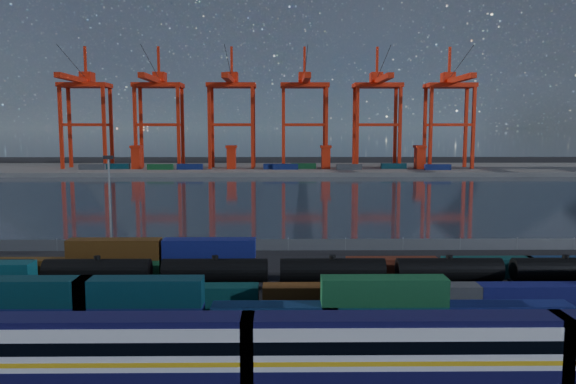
{
  "coord_description": "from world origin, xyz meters",
  "views": [
    {
      "loc": [
        -1.14,
        -67.7,
        21.07
      ],
      "look_at": [
        0.0,
        30.0,
        10.0
      ],
      "focal_mm": 35.0,
      "sensor_mm": 36.0,
      "label": 1
    }
  ],
  "objects": [
    {
      "name": "yard_light_mast",
      "position": [
        -30.0,
        26.0,
        9.3
      ],
      "size": [
        1.6,
        0.4,
        16.6
      ],
      "color": "slate",
      "rests_on": "ground"
    },
    {
      "name": "quay_containers",
      "position": [
        -11.0,
        195.46,
        3.3
      ],
      "size": [
        172.58,
        10.99,
        2.6
      ],
      "color": "navy",
      "rests_on": "far_quay"
    },
    {
      "name": "tanker_string",
      "position": [
        13.34,
        4.82,
        2.22
      ],
      "size": [
        122.88,
        3.09,
        4.42
      ],
      "color": "black",
      "rests_on": "ground"
    },
    {
      "name": "far_quay",
      "position": [
        0.0,
        210.0,
        1.0
      ],
      "size": [
        700.0,
        70.0,
        2.0
      ],
      "primitive_type": "cube",
      "color": "#514F4C",
      "rests_on": "ground"
    },
    {
      "name": "container_row_north",
      "position": [
        -1.77,
        10.08,
        1.87
      ],
      "size": [
        142.08,
        2.64,
        5.62
      ],
      "color": "navy",
      "rests_on": "ground"
    },
    {
      "name": "gantry_cranes",
      "position": [
        -7.5,
        203.41,
        36.84
      ],
      "size": [
        198.12,
        44.38,
        60.1
      ],
      "color": "red",
      "rests_on": "ground"
    },
    {
      "name": "passenger_train",
      "position": [
        9.05,
        -23.02,
        2.88
      ],
      "size": [
        79.1,
        3.35,
        5.74
      ],
      "color": "silver",
      "rests_on": "ground"
    },
    {
      "name": "distant_mountains",
      "position": [
        63.02,
        1600.0,
        220.29
      ],
      "size": [
        2470.0,
        1100.0,
        520.0
      ],
      "color": "#1E2630",
      "rests_on": "ground"
    },
    {
      "name": "straddle_carriers",
      "position": [
        -2.5,
        200.0,
        7.82
      ],
      "size": [
        140.0,
        7.0,
        11.1
      ],
      "color": "red",
      "rests_on": "far_quay"
    },
    {
      "name": "container_row_south",
      "position": [
        -8.1,
        -10.86,
        2.55
      ],
      "size": [
        140.95,
        2.66,
        5.68
      ],
      "color": "#414346",
      "rests_on": "ground"
    },
    {
      "name": "container_row_mid",
      "position": [
        -8.48,
        -3.66,
        1.85
      ],
      "size": [
        143.3,
        2.65,
        5.65
      ],
      "color": "#444749",
      "rests_on": "ground"
    },
    {
      "name": "waterfront_fence",
      "position": [
        -0.0,
        28.0,
        1.0
      ],
      "size": [
        160.12,
        0.12,
        2.2
      ],
      "color": "#595B5E",
      "rests_on": "ground"
    },
    {
      "name": "ground",
      "position": [
        0.0,
        0.0,
        0.0
      ],
      "size": [
        700.0,
        700.0,
        0.0
      ],
      "primitive_type": "plane",
      "color": "black",
      "rests_on": "ground"
    },
    {
      "name": "harbor_water",
      "position": [
        0.0,
        105.0,
        0.01
      ],
      "size": [
        700.0,
        700.0,
        0.0
      ],
      "primitive_type": "plane",
      "color": "#29313B",
      "rests_on": "ground"
    }
  ]
}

